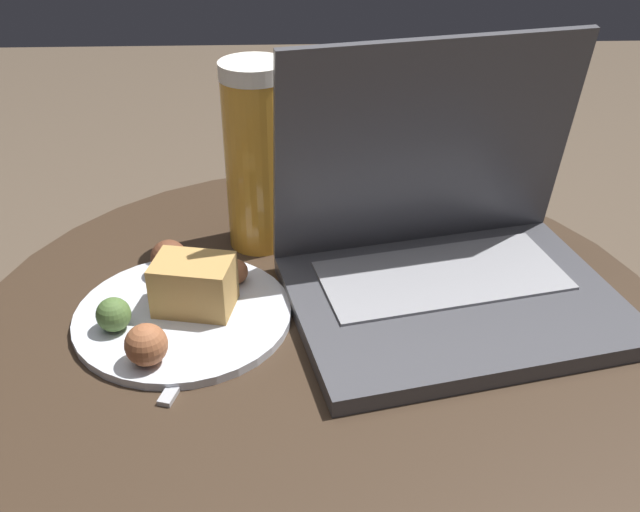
% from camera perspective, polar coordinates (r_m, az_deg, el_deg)
% --- Properties ---
extents(table, '(0.72, 0.72, 0.55)m').
position_cam_1_polar(table, '(0.85, 0.15, -12.66)').
color(table, black).
rests_on(table, ground_plane).
extents(laptop, '(0.37, 0.31, 0.26)m').
position_cam_1_polar(laptop, '(0.78, 9.50, 0.53)').
color(laptop, '#47474C').
rests_on(laptop, table).
extents(beer_glass, '(0.07, 0.07, 0.22)m').
position_cam_1_polar(beer_glass, '(0.84, -4.84, 7.52)').
color(beer_glass, gold).
rests_on(beer_glass, table).
extents(snack_plate, '(0.22, 0.22, 0.06)m').
position_cam_1_polar(snack_plate, '(0.76, -10.57, -3.58)').
color(snack_plate, silver).
rests_on(snack_plate, table).
extents(fork, '(0.07, 0.19, 0.00)m').
position_cam_1_polar(fork, '(0.75, -8.27, -5.43)').
color(fork, '#B2B2B7').
rests_on(fork, table).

